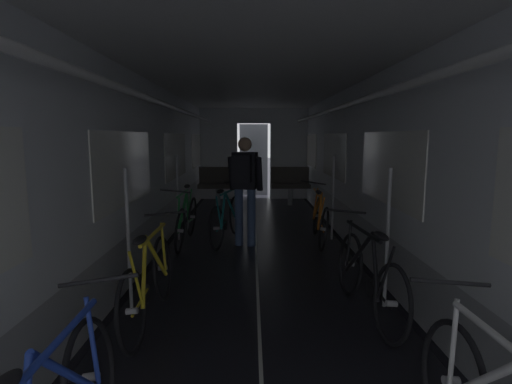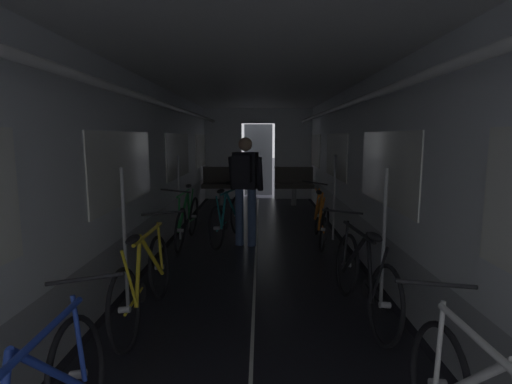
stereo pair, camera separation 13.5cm
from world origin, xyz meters
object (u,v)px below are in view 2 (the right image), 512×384
Objects in this scene: bicycle_yellow at (144,281)px; bicycle_teal_in_aisle at (227,218)px; person_cyclist_aisle at (245,181)px; bicycle_orange at (321,219)px; bicycle_green at (187,220)px; bench_seat_far_left at (222,182)px; bench_seat_far_right at (294,182)px; bicycle_black at (363,277)px.

bicycle_teal_in_aisle is at bearing 79.23° from bicycle_yellow.
bicycle_yellow is at bearing -108.15° from person_cyclist_aisle.
bicycle_orange reaches higher than bicycle_teal_in_aisle.
bicycle_teal_in_aisle is at bearing 10.42° from bicycle_green.
bicycle_orange is at bearing 53.35° from bicycle_yellow.
bicycle_orange is 1.38m from person_cyclist_aisle.
bicycle_yellow is at bearing -100.77° from bicycle_teal_in_aisle.
bicycle_green reaches higher than bicycle_teal_in_aisle.
bicycle_yellow is (-0.10, -6.27, -0.19)m from bench_seat_far_left.
bench_seat_far_right is 3.55m from bicycle_orange.
bench_seat_far_left is 0.59× the size of bicycle_teal_in_aisle.
bench_seat_far_right is at bearing 0.00° from bench_seat_far_left.
bench_seat_far_left is 1.80m from bench_seat_far_right.
bicycle_orange is (0.00, 2.62, -0.00)m from bicycle_black.
person_cyclist_aisle reaches higher than bicycle_yellow.
bench_seat_far_right is at bearing 92.24° from bicycle_orange.
person_cyclist_aisle is at bearing -78.98° from bench_seat_far_left.
bench_seat_far_left is 6.46m from bicycle_black.
bicycle_green is at bearing 92.20° from bicycle_yellow.
bicycle_green is 2.67m from bicycle_yellow.
bench_seat_far_left is 0.58× the size of bicycle_orange.
bench_seat_far_left reaches higher than bicycle_yellow.
bicycle_black is 3.33m from bicycle_green.
person_cyclist_aisle reaches higher than bench_seat_far_left.
bicycle_teal_in_aisle is at bearing 119.35° from bicycle_black.
bench_seat_far_left is at bearing 101.02° from person_cyclist_aisle.
bench_seat_far_right is 6.17m from bicycle_black.
bicycle_orange is 1.02× the size of bicycle_teal_in_aisle.
bicycle_yellow is at bearing -126.65° from bicycle_orange.
bicycle_orange is 3.41m from bicycle_yellow.
bicycle_black is at bearing -90.03° from bicycle_orange.
bicycle_green is 1.02× the size of bicycle_teal_in_aisle.
person_cyclist_aisle is at bearing 71.85° from bicycle_yellow.
bicycle_black is at bearing 3.20° from bicycle_yellow.
bicycle_orange is 1.51m from bicycle_teal_in_aisle.
bench_seat_far_left is at bearing 89.11° from bicycle_yellow.
bicycle_green is 1.13m from person_cyclist_aisle.
bench_seat_far_right is 0.58× the size of bicycle_black.
bicycle_yellow is (-2.04, -2.74, 0.00)m from bicycle_orange.
person_cyclist_aisle is (-1.21, -0.21, 0.63)m from bicycle_orange.
bench_seat_far_right is 3.75m from bicycle_teal_in_aisle.
bench_seat_far_right is at bearing 68.59° from bicycle_teal_in_aisle.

